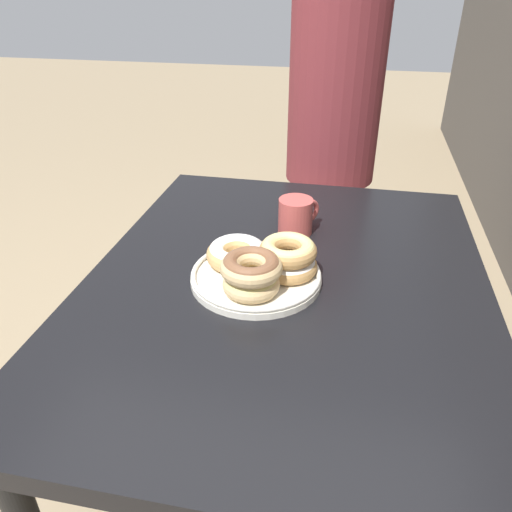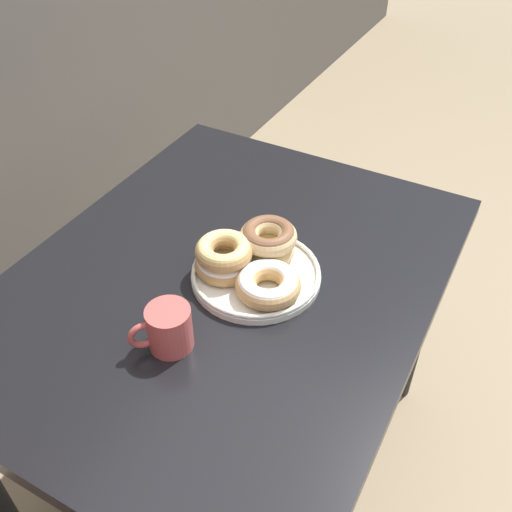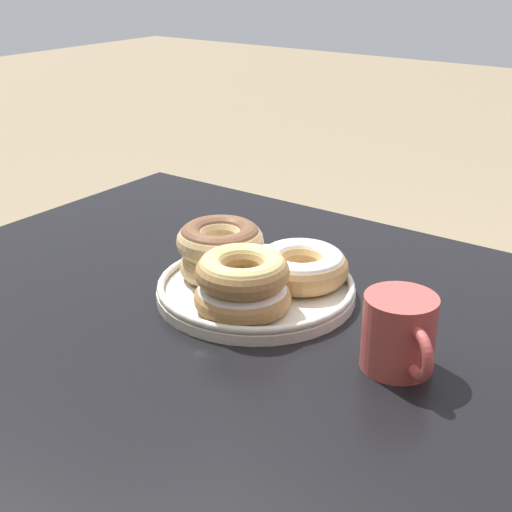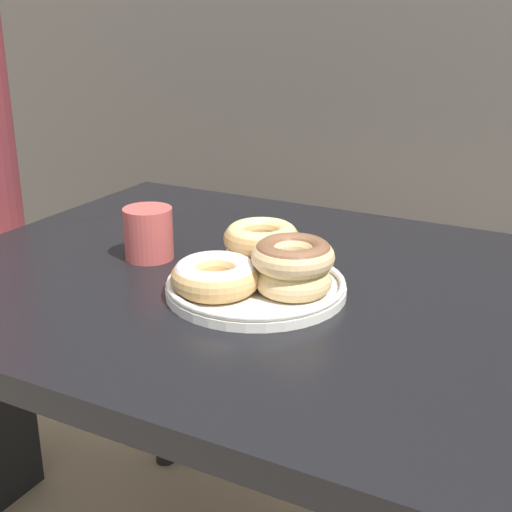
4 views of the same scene
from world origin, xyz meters
name	(u,v)px [view 4 (image 4 of 4)]	position (x,y,z in m)	size (l,w,h in m)	color
dining_table	(261,324)	(0.00, 0.21, 0.66)	(1.07, 0.83, 0.74)	black
donut_plate	(259,268)	(0.02, 0.16, 0.78)	(0.27, 0.28, 0.09)	silver
coffee_mug	(148,232)	(-0.21, 0.20, 0.78)	(0.10, 0.10, 0.09)	#B74C47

